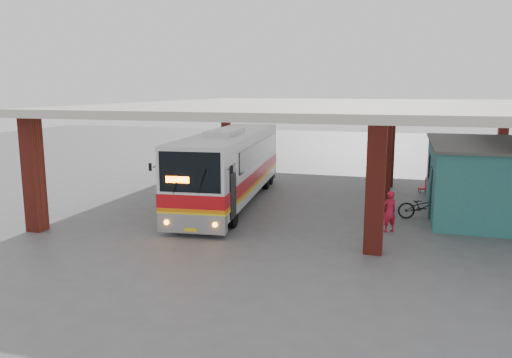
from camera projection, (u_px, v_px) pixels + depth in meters
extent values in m
plane|color=#515154|center=(302.00, 223.00, 20.22)|extent=(90.00, 90.00, 0.00)
cube|color=maroon|center=(375.00, 188.00, 16.15)|extent=(0.60, 0.60, 4.35)
cube|color=maroon|center=(384.00, 163.00, 21.80)|extent=(0.60, 0.60, 4.35)
cube|color=maroon|center=(389.00, 148.00, 27.46)|extent=(0.60, 0.60, 4.35)
cube|color=maroon|center=(34.00, 175.00, 18.76)|extent=(0.60, 0.60, 4.35)
cube|color=maroon|center=(226.00, 131.00, 38.55)|extent=(0.60, 0.60, 4.35)
cube|color=maroon|center=(503.00, 138.00, 33.01)|extent=(0.60, 0.60, 4.35)
cube|color=#BCB7AA|center=(339.00, 106.00, 25.40)|extent=(21.00, 23.00, 0.30)
cube|color=#2C6F6C|center=(491.00, 179.00, 21.59)|extent=(5.00, 8.00, 3.00)
cube|color=#525252|center=(494.00, 144.00, 21.31)|extent=(5.20, 8.20, 0.12)
cube|color=#163C36|center=(431.00, 193.00, 20.97)|extent=(0.08, 0.95, 2.10)
cube|color=black|center=(429.00, 165.00, 23.66)|extent=(0.08, 1.20, 1.00)
cube|color=black|center=(428.00, 165.00, 23.67)|extent=(0.04, 1.30, 1.10)
cube|color=silver|center=(230.00, 163.00, 23.57)|extent=(3.77, 12.33, 2.83)
cube|color=silver|center=(225.00, 132.00, 22.32)|extent=(1.52, 3.14, 0.25)
cube|color=gray|center=(192.00, 223.00, 18.12)|extent=(2.58, 0.67, 0.71)
cube|color=#B50C12|center=(231.00, 174.00, 23.67)|extent=(3.81, 12.34, 0.51)
cube|color=orange|center=(231.00, 181.00, 23.72)|extent=(3.81, 12.34, 0.13)
cube|color=yellow|center=(231.00, 183.00, 23.74)|extent=(3.81, 12.34, 0.10)
cube|color=black|center=(190.00, 172.00, 17.65)|extent=(2.28, 0.34, 1.47)
cube|color=black|center=(209.00, 149.00, 24.50)|extent=(0.99, 9.06, 0.91)
cube|color=black|center=(260.00, 151.00, 24.03)|extent=(0.99, 9.06, 0.91)
cube|color=#FF5905|center=(177.00, 180.00, 17.72)|extent=(0.86, 0.14, 0.22)
sphere|color=orange|center=(167.00, 222.00, 18.08)|extent=(0.18, 0.18, 0.18)
sphere|color=orange|center=(215.00, 225.00, 17.74)|extent=(0.18, 0.18, 0.18)
cube|color=yellow|center=(191.00, 230.00, 17.94)|extent=(0.46, 0.08, 0.12)
cylinder|color=black|center=(179.00, 212.00, 19.92)|extent=(0.43, 1.04, 1.01)
cylinder|color=black|center=(232.00, 215.00, 19.51)|extent=(0.43, 1.04, 1.01)
cylinder|color=black|center=(227.00, 178.00, 27.44)|extent=(0.43, 1.04, 1.01)
cylinder|color=black|center=(266.00, 180.00, 27.04)|extent=(0.43, 1.04, 1.01)
cylinder|color=black|center=(232.00, 174.00, 28.71)|extent=(0.43, 1.04, 1.01)
cylinder|color=black|center=(269.00, 176.00, 28.31)|extent=(0.43, 1.04, 1.01)
imported|color=black|center=(423.00, 206.00, 20.72)|extent=(2.15, 1.09, 1.08)
imported|color=red|center=(389.00, 212.00, 18.82)|extent=(0.69, 0.64, 1.58)
cube|color=red|center=(423.00, 188.00, 26.06)|extent=(0.50, 0.50, 0.06)
cube|color=red|center=(426.00, 183.00, 26.00)|extent=(0.15, 0.42, 0.60)
cylinder|color=black|center=(420.00, 191.00, 25.93)|extent=(0.03, 0.03, 0.20)
cylinder|color=black|center=(427.00, 192.00, 25.91)|extent=(0.03, 0.03, 0.20)
cylinder|color=black|center=(418.00, 190.00, 26.26)|extent=(0.03, 0.03, 0.20)
cylinder|color=black|center=(425.00, 190.00, 26.24)|extent=(0.03, 0.03, 0.20)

